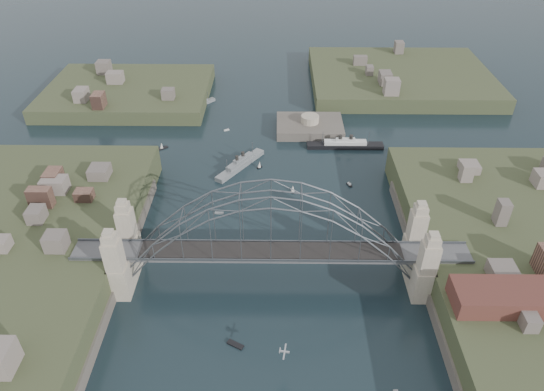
{
  "coord_description": "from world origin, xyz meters",
  "views": [
    {
      "loc": [
        1.14,
        -77.84,
        78.42
      ],
      "look_at": [
        0.0,
        18.0,
        10.0
      ],
      "focal_mm": 32.53,
      "sensor_mm": 36.0,
      "label": 1
    }
  ],
  "objects_px": {
    "wharf_shed": "(507,297)",
    "naval_cruiser_near": "(240,164)",
    "ocean_liner": "(345,145)",
    "fort_island": "(309,131)",
    "naval_cruiser_far": "(199,104)",
    "bridge": "(271,237)"
  },
  "relations": [
    {
      "from": "naval_cruiser_near",
      "to": "ocean_liner",
      "type": "xyz_separation_m",
      "value": [
        32.45,
        12.07,
        -0.03
      ]
    },
    {
      "from": "naval_cruiser_near",
      "to": "ocean_liner",
      "type": "bearing_deg",
      "value": 20.41
    },
    {
      "from": "bridge",
      "to": "fort_island",
      "type": "bearing_deg",
      "value": 80.27
    },
    {
      "from": "bridge",
      "to": "wharf_shed",
      "type": "height_order",
      "value": "bridge"
    },
    {
      "from": "bridge",
      "to": "wharf_shed",
      "type": "bearing_deg",
      "value": -17.65
    },
    {
      "from": "wharf_shed",
      "to": "ocean_liner",
      "type": "xyz_separation_m",
      "value": [
        -21.33,
        72.59,
        -9.08
      ]
    },
    {
      "from": "wharf_shed",
      "to": "naval_cruiser_near",
      "type": "xyz_separation_m",
      "value": [
        -53.77,
        60.52,
        -9.05
      ]
    },
    {
      "from": "bridge",
      "to": "ocean_liner",
      "type": "height_order",
      "value": "bridge"
    },
    {
      "from": "ocean_liner",
      "to": "naval_cruiser_near",
      "type": "bearing_deg",
      "value": -159.59
    },
    {
      "from": "wharf_shed",
      "to": "ocean_liner",
      "type": "bearing_deg",
      "value": 106.37
    },
    {
      "from": "naval_cruiser_near",
      "to": "bridge",
      "type": "bearing_deg",
      "value": -78.13
    },
    {
      "from": "wharf_shed",
      "to": "naval_cruiser_far",
      "type": "bearing_deg",
      "value": 124.92
    },
    {
      "from": "naval_cruiser_near",
      "to": "naval_cruiser_far",
      "type": "xyz_separation_m",
      "value": [
        -17.76,
        41.94,
        -0.22
      ]
    },
    {
      "from": "fort_island",
      "to": "naval_cruiser_far",
      "type": "distance_m",
      "value": 43.64
    },
    {
      "from": "fort_island",
      "to": "ocean_liner",
      "type": "xyz_separation_m",
      "value": [
        10.67,
        -11.41,
        1.26
      ]
    },
    {
      "from": "naval_cruiser_near",
      "to": "naval_cruiser_far",
      "type": "relative_size",
      "value": 1.59
    },
    {
      "from": "fort_island",
      "to": "naval_cruiser_near",
      "type": "height_order",
      "value": "naval_cruiser_near"
    },
    {
      "from": "fort_island",
      "to": "wharf_shed",
      "type": "xyz_separation_m",
      "value": [
        32.0,
        -84.0,
        10.34
      ]
    },
    {
      "from": "fort_island",
      "to": "ocean_liner",
      "type": "bearing_deg",
      "value": -46.91
    },
    {
      "from": "bridge",
      "to": "wharf_shed",
      "type": "relative_size",
      "value": 4.2
    },
    {
      "from": "naval_cruiser_near",
      "to": "ocean_liner",
      "type": "relative_size",
      "value": 0.76
    },
    {
      "from": "ocean_liner",
      "to": "wharf_shed",
      "type": "bearing_deg",
      "value": -73.63
    }
  ]
}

